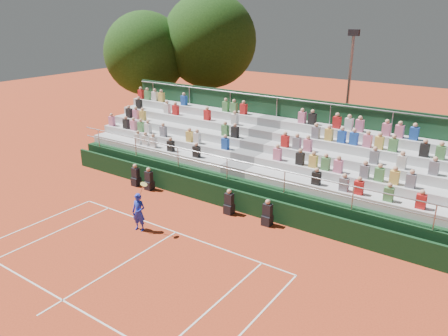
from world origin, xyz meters
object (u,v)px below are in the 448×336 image
Objects in this scene: tennis_player at (139,212)px; floodlight_mast at (349,87)px; tree_west at (146,54)px; tree_east at (209,41)px.

tennis_player is 0.29× the size of floodlight_mast.
tree_west is at bearing 132.44° from tennis_player.
tree_west is at bearing -139.67° from tree_east.
tree_west is (-11.24, 12.29, 4.85)m from tennis_player.
tennis_player is 14.44m from floodlight_mast.
tree_west is 1.13× the size of floodlight_mast.
tree_west reaches higher than floodlight_mast.
tree_east reaches higher than floodlight_mast.
tree_east is at bearing 116.56° from tennis_player.
tree_east reaches higher than tree_west.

